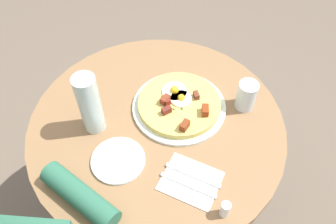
{
  "coord_description": "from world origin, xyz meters",
  "views": [
    {
      "loc": [
        0.09,
        -0.7,
        1.71
      ],
      "look_at": [
        0.04,
        0.04,
        0.77
      ],
      "focal_mm": 37.27,
      "sensor_mm": 36.0,
      "label": 1
    }
  ],
  "objects_px": {
    "bread_plate": "(118,160)",
    "fork": "(193,175)",
    "dining_table": "(158,151)",
    "breakfast_pizza": "(179,103)",
    "water_bottle": "(90,104)",
    "salt_shaker": "(225,209)",
    "knife": "(188,185)",
    "pizza_plate": "(179,107)",
    "water_glass": "(246,96)"
  },
  "relations": [
    {
      "from": "bread_plate",
      "to": "salt_shaker",
      "type": "bearing_deg",
      "value": -24.06
    },
    {
      "from": "breakfast_pizza",
      "to": "salt_shaker",
      "type": "bearing_deg",
      "value": -68.34
    },
    {
      "from": "pizza_plate",
      "to": "fork",
      "type": "distance_m",
      "value": 0.27
    },
    {
      "from": "breakfast_pizza",
      "to": "bread_plate",
      "type": "distance_m",
      "value": 0.29
    },
    {
      "from": "salt_shaker",
      "to": "fork",
      "type": "bearing_deg",
      "value": 129.54
    },
    {
      "from": "bread_plate",
      "to": "fork",
      "type": "height_order",
      "value": "bread_plate"
    },
    {
      "from": "pizza_plate",
      "to": "water_glass",
      "type": "height_order",
      "value": "water_glass"
    },
    {
      "from": "pizza_plate",
      "to": "bread_plate",
      "type": "bearing_deg",
      "value": -127.8
    },
    {
      "from": "fork",
      "to": "water_bottle",
      "type": "relative_size",
      "value": 0.78
    },
    {
      "from": "pizza_plate",
      "to": "breakfast_pizza",
      "type": "relative_size",
      "value": 1.14
    },
    {
      "from": "water_bottle",
      "to": "pizza_plate",
      "type": "bearing_deg",
      "value": 19.77
    },
    {
      "from": "dining_table",
      "to": "fork",
      "type": "distance_m",
      "value": 0.3
    },
    {
      "from": "fork",
      "to": "salt_shaker",
      "type": "height_order",
      "value": "salt_shaker"
    },
    {
      "from": "dining_table",
      "to": "knife",
      "type": "xyz_separation_m",
      "value": [
        0.12,
        -0.22,
        0.19
      ]
    },
    {
      "from": "dining_table",
      "to": "knife",
      "type": "relative_size",
      "value": 4.86
    },
    {
      "from": "water_glass",
      "to": "bread_plate",
      "type": "bearing_deg",
      "value": -147.61
    },
    {
      "from": "pizza_plate",
      "to": "breakfast_pizza",
      "type": "bearing_deg",
      "value": 157.57
    },
    {
      "from": "dining_table",
      "to": "breakfast_pizza",
      "type": "xyz_separation_m",
      "value": [
        0.07,
        0.07,
        0.2
      ]
    },
    {
      "from": "pizza_plate",
      "to": "salt_shaker",
      "type": "height_order",
      "value": "salt_shaker"
    },
    {
      "from": "knife",
      "to": "salt_shaker",
      "type": "bearing_deg",
      "value": 164.34
    },
    {
      "from": "water_bottle",
      "to": "bread_plate",
      "type": "bearing_deg",
      "value": -52.64
    },
    {
      "from": "salt_shaker",
      "to": "breakfast_pizza",
      "type": "bearing_deg",
      "value": 111.66
    },
    {
      "from": "water_glass",
      "to": "knife",
      "type": "bearing_deg",
      "value": -119.29
    },
    {
      "from": "water_bottle",
      "to": "salt_shaker",
      "type": "height_order",
      "value": "water_bottle"
    },
    {
      "from": "pizza_plate",
      "to": "breakfast_pizza",
      "type": "distance_m",
      "value": 0.02
    },
    {
      "from": "fork",
      "to": "water_glass",
      "type": "distance_m",
      "value": 0.34
    },
    {
      "from": "knife",
      "to": "salt_shaker",
      "type": "relative_size",
      "value": 3.03
    },
    {
      "from": "fork",
      "to": "pizza_plate",
      "type": "bearing_deg",
      "value": -56.89
    },
    {
      "from": "dining_table",
      "to": "bread_plate",
      "type": "height_order",
      "value": "bread_plate"
    },
    {
      "from": "fork",
      "to": "water_glass",
      "type": "relative_size",
      "value": 1.66
    },
    {
      "from": "water_bottle",
      "to": "breakfast_pizza",
      "type": "bearing_deg",
      "value": 19.79
    },
    {
      "from": "dining_table",
      "to": "bread_plate",
      "type": "xyz_separation_m",
      "value": [
        -0.11,
        -0.16,
        0.18
      ]
    },
    {
      "from": "bread_plate",
      "to": "salt_shaker",
      "type": "distance_m",
      "value": 0.36
    },
    {
      "from": "pizza_plate",
      "to": "knife",
      "type": "xyz_separation_m",
      "value": [
        0.04,
        -0.3,
        0.0
      ]
    },
    {
      "from": "dining_table",
      "to": "salt_shaker",
      "type": "height_order",
      "value": "salt_shaker"
    },
    {
      "from": "bread_plate",
      "to": "pizza_plate",
      "type": "bearing_deg",
      "value": 52.2
    },
    {
      "from": "knife",
      "to": "bread_plate",
      "type": "bearing_deg",
      "value": 3.65
    },
    {
      "from": "water_glass",
      "to": "fork",
      "type": "bearing_deg",
      "value": -120.18
    },
    {
      "from": "dining_table",
      "to": "water_glass",
      "type": "relative_size",
      "value": 8.05
    },
    {
      "from": "dining_table",
      "to": "knife",
      "type": "distance_m",
      "value": 0.31
    },
    {
      "from": "knife",
      "to": "water_bottle",
      "type": "distance_m",
      "value": 0.39
    },
    {
      "from": "breakfast_pizza",
      "to": "water_bottle",
      "type": "distance_m",
      "value": 0.31
    },
    {
      "from": "dining_table",
      "to": "pizza_plate",
      "type": "xyz_separation_m",
      "value": [
        0.07,
        0.07,
        0.19
      ]
    },
    {
      "from": "dining_table",
      "to": "water_bottle",
      "type": "bearing_deg",
      "value": -172.92
    },
    {
      "from": "dining_table",
      "to": "breakfast_pizza",
      "type": "distance_m",
      "value": 0.23
    },
    {
      "from": "dining_table",
      "to": "breakfast_pizza",
      "type": "height_order",
      "value": "breakfast_pizza"
    },
    {
      "from": "breakfast_pizza",
      "to": "fork",
      "type": "height_order",
      "value": "breakfast_pizza"
    },
    {
      "from": "bread_plate",
      "to": "water_bottle",
      "type": "xyz_separation_m",
      "value": [
        -0.1,
        0.13,
        0.11
      ]
    },
    {
      "from": "dining_table",
      "to": "breakfast_pizza",
      "type": "relative_size",
      "value": 3.04
    },
    {
      "from": "water_bottle",
      "to": "water_glass",
      "type": "bearing_deg",
      "value": 14.19
    }
  ]
}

